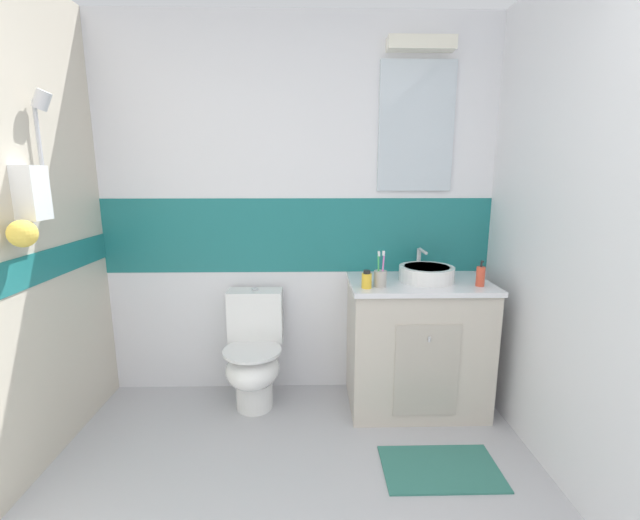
{
  "coord_description": "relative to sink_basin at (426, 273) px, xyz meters",
  "views": [
    {
      "loc": [
        0.09,
        -0.4,
        1.51
      ],
      "look_at": [
        0.14,
        1.9,
        1.03
      ],
      "focal_mm": 23.49,
      "sensor_mm": 36.0,
      "label": 1
    }
  ],
  "objects": [
    {
      "name": "wall_back_tiled",
      "position": [
        -0.8,
        0.31,
        0.36
      ],
      "size": [
        3.2,
        0.2,
        2.5
      ],
      "color": "white",
      "rests_on": "ground_plane"
    },
    {
      "name": "wall_right_plain",
      "position": [
        0.54,
        -0.94,
        0.35
      ],
      "size": [
        0.1,
        3.48,
        2.5
      ],
      "primitive_type": "cube",
      "color": "white",
      "rests_on": "ground_plane"
    },
    {
      "name": "vanity_cabinet",
      "position": [
        -0.04,
        -0.01,
        -0.47
      ],
      "size": [
        0.87,
        0.56,
        0.85
      ],
      "color": "beige",
      "rests_on": "ground_plane"
    },
    {
      "name": "sink_basin",
      "position": [
        0.0,
        0.0,
        0.0
      ],
      "size": [
        0.34,
        0.39,
        0.18
      ],
      "color": "white",
      "rests_on": "vanity_cabinet"
    },
    {
      "name": "toilet",
      "position": [
        -1.1,
        0.02,
        -0.54
      ],
      "size": [
        0.37,
        0.5,
        0.77
      ],
      "color": "white",
      "rests_on": "ground_plane"
    },
    {
      "name": "toothbrush_cup",
      "position": [
        -0.31,
        -0.14,
        0.01
      ],
      "size": [
        0.08,
        0.08,
        0.22
      ],
      "color": "#B2ADA3",
      "rests_on": "vanity_cabinet"
    },
    {
      "name": "soap_dispenser",
      "position": [
        0.29,
        -0.14,
        0.01
      ],
      "size": [
        0.05,
        0.05,
        0.16
      ],
      "color": "#D84C33",
      "rests_on": "vanity_cabinet"
    },
    {
      "name": "lotion_bottle_short",
      "position": [
        -0.4,
        -0.17,
        -0.0
      ],
      "size": [
        0.06,
        0.06,
        0.11
      ],
      "color": "yellow",
      "rests_on": "vanity_cabinet"
    },
    {
      "name": "bath_mat",
      "position": [
        -0.05,
        -0.64,
        -0.9
      ],
      "size": [
        0.6,
        0.36,
        0.01
      ],
      "primitive_type": "cube",
      "color": "#337266",
      "rests_on": "ground_plane"
    }
  ]
}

